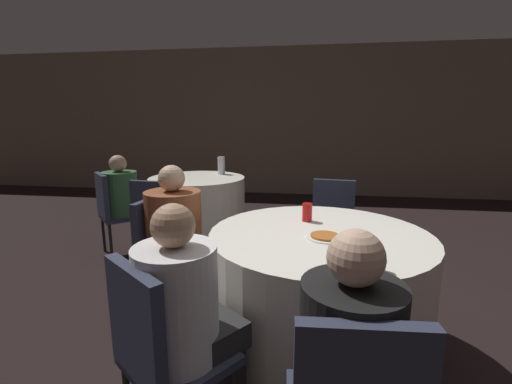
% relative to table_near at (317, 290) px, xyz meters
% --- Properties ---
extents(ground_plane, '(16.00, 16.00, 0.00)m').
position_rel_table_near_xyz_m(ground_plane, '(-0.08, -0.12, -0.38)').
color(ground_plane, black).
extents(wall_back, '(16.00, 0.06, 2.80)m').
position_rel_table_near_xyz_m(wall_back, '(-0.08, 4.77, 1.02)').
color(wall_back, '#7A6B5B').
rests_on(wall_back, ground_plane).
extents(table_near, '(1.33, 1.33, 0.76)m').
position_rel_table_near_xyz_m(table_near, '(0.00, 0.00, 0.00)').
color(table_near, white).
rests_on(table_near, ground_plane).
extents(table_far, '(1.15, 1.15, 0.76)m').
position_rel_table_near_xyz_m(table_far, '(-1.39, 1.91, -0.00)').
color(table_far, white).
rests_on(table_far, ground_plane).
extents(chair_near_southwest, '(0.56, 0.56, 0.89)m').
position_rel_table_near_xyz_m(chair_near_southwest, '(-0.66, -0.86, 0.15)').
color(chair_near_southwest, '#2D3347').
rests_on(chair_near_southwest, ground_plane).
extents(chair_near_west, '(0.46, 0.45, 0.89)m').
position_rel_table_near_xyz_m(chair_near_west, '(-1.07, 0.15, 0.15)').
color(chair_near_west, '#2D3347').
rests_on(chair_near_west, ground_plane).
extents(chair_near_north, '(0.45, 0.46, 0.89)m').
position_rel_table_near_xyz_m(chair_near_north, '(0.16, 1.07, 0.15)').
color(chair_near_north, '#2D3347').
rests_on(chair_near_north, ground_plane).
extents(chair_far_southwest, '(0.57, 0.57, 0.89)m').
position_rel_table_near_xyz_m(chair_far_southwest, '(-2.10, 1.23, 0.15)').
color(chair_far_southwest, '#2D3347').
rests_on(chair_far_southwest, ground_plane).
extents(chair_far_south, '(0.43, 0.44, 0.89)m').
position_rel_table_near_xyz_m(chair_far_south, '(-1.47, 0.93, 0.15)').
color(chair_far_south, '#2D3347').
rests_on(chair_far_south, ground_plane).
extents(person_white_shirt, '(0.46, 0.48, 1.10)m').
position_rel_table_near_xyz_m(person_white_shirt, '(-0.56, -0.73, 0.18)').
color(person_white_shirt, '#282828').
rests_on(person_white_shirt, ground_plane).
extents(person_floral_shirt, '(0.53, 0.41, 1.13)m').
position_rel_table_near_xyz_m(person_floral_shirt, '(-0.92, 0.13, 0.21)').
color(person_floral_shirt, '#4C4238').
rests_on(person_floral_shirt, ground_plane).
extents(person_green_jacket, '(0.49, 0.49, 1.08)m').
position_rel_table_near_xyz_m(person_green_jacket, '(-1.99, 1.34, 0.17)').
color(person_green_jacket, black).
rests_on(person_green_jacket, ground_plane).
extents(person_black_shirt, '(0.34, 0.51, 1.09)m').
position_rel_table_near_xyz_m(person_black_shirt, '(0.06, -0.91, 0.17)').
color(person_black_shirt, black).
rests_on(person_black_shirt, ground_plane).
extents(pizza_plate_near, '(0.22, 0.22, 0.02)m').
position_rel_table_near_xyz_m(pizza_plate_near, '(0.03, -0.09, 0.39)').
color(pizza_plate_near, white).
rests_on(pizza_plate_near, table_near).
extents(soda_can_red, '(0.07, 0.07, 0.12)m').
position_rel_table_near_xyz_m(soda_can_red, '(-0.08, 0.24, 0.44)').
color(soda_can_red, red).
rests_on(soda_can_red, table_near).
extents(soda_can_blue, '(0.07, 0.07, 0.12)m').
position_rel_table_near_xyz_m(soda_can_blue, '(0.20, -0.50, 0.44)').
color(soda_can_blue, '#1E38A5').
rests_on(soda_can_blue, table_near).
extents(bottle_far, '(0.09, 0.09, 0.22)m').
position_rel_table_near_xyz_m(bottle_far, '(-1.16, 2.22, 0.49)').
color(bottle_far, silver).
rests_on(bottle_far, table_far).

